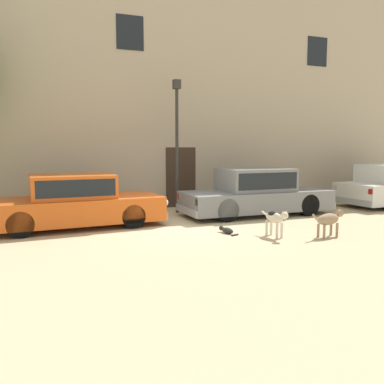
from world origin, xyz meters
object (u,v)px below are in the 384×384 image
(stray_cat, at_px, (227,230))
(street_lamp, at_px, (177,130))
(parked_sedan_nearest, at_px, (74,201))
(stray_dog_spotted, at_px, (329,219))
(parked_sedan_second, at_px, (256,192))
(stray_dog_tan, at_px, (275,218))

(stray_cat, xyz_separation_m, street_lamp, (-0.14, 3.43, 2.58))
(parked_sedan_nearest, xyz_separation_m, stray_dog_spotted, (5.52, -3.30, -0.27))
(parked_sedan_nearest, distance_m, parked_sedan_second, 5.46)
(street_lamp, bearing_deg, parked_sedan_second, -30.18)
(parked_sedan_nearest, bearing_deg, street_lamp, 18.00)
(parked_sedan_nearest, xyz_separation_m, stray_dog_tan, (4.32, -2.88, -0.23))
(stray_dog_spotted, relative_size, stray_cat, 1.69)
(stray_dog_spotted, bearing_deg, parked_sedan_second, 81.03)
(parked_sedan_nearest, distance_m, stray_dog_tan, 5.20)
(parked_sedan_second, bearing_deg, stray_dog_tan, -112.34)
(parked_sedan_nearest, relative_size, stray_dog_spotted, 4.50)
(stray_cat, bearing_deg, parked_sedan_second, -59.18)
(parked_sedan_second, distance_m, stray_cat, 3.04)
(parked_sedan_second, relative_size, stray_dog_tan, 4.97)
(parked_sedan_nearest, height_order, stray_dog_spotted, parked_sedan_nearest)
(parked_sedan_second, height_order, street_lamp, street_lamp)
(parked_sedan_nearest, relative_size, stray_cat, 7.59)
(stray_dog_spotted, distance_m, stray_cat, 2.43)
(stray_dog_spotted, xyz_separation_m, stray_dog_tan, (-1.21, 0.42, 0.04))
(parked_sedan_nearest, bearing_deg, parked_sedan_second, -3.31)
(parked_sedan_second, height_order, stray_dog_tan, parked_sedan_second)
(parked_sedan_nearest, xyz_separation_m, street_lamp, (3.29, 1.32, 1.97))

